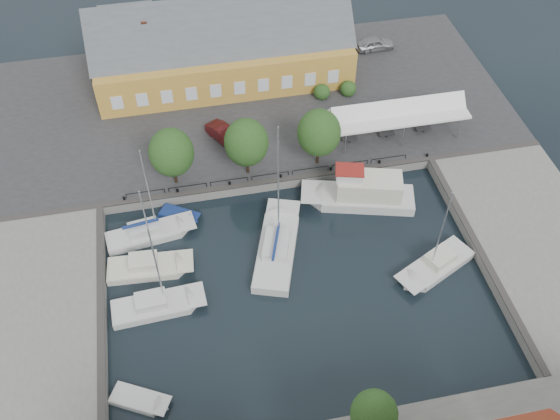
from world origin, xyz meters
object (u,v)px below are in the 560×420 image
at_px(center_sailboat, 277,249).
at_px(warehouse, 217,50).
at_px(tent_canopy, 399,114).
at_px(trawler, 362,194).
at_px(car_silver, 375,44).
at_px(west_boat_a, 149,234).
at_px(east_boat_b, 436,266).
at_px(west_boat_b, 148,268).
at_px(car_red, 225,135).
at_px(west_boat_c, 156,307).
at_px(launch_nw, 179,216).
at_px(launch_sw, 140,401).

bearing_deg(center_sailboat, warehouse, 93.57).
bearing_deg(tent_canopy, trawler, -127.40).
xyz_separation_m(car_silver, west_boat_a, (-28.67, -23.56, -1.52)).
xyz_separation_m(warehouse, center_sailboat, (1.61, -25.86, -4.07)).
bearing_deg(east_boat_b, west_boat_a, 160.53).
bearing_deg(trawler, west_boat_a, -179.03).
bearing_deg(west_boat_b, trawler, 11.55).
bearing_deg(west_boat_b, warehouse, 69.21).
relative_size(car_red, trawler, 0.42).
bearing_deg(west_boat_c, west_boat_b, 95.75).
bearing_deg(west_boat_a, launch_nw, 32.88).
relative_size(center_sailboat, west_boat_c, 1.33).
height_order(launch_sw, launch_nw, launch_sw).
bearing_deg(launch_nw, car_silver, 40.09).
distance_m(car_red, launch_nw, 10.54).
height_order(center_sailboat, west_boat_b, center_sailboat).
xyz_separation_m(trawler, launch_nw, (-17.35, 1.53, -0.93)).
relative_size(car_red, launch_sw, 1.00).
height_order(trawler, west_boat_a, west_boat_a).
xyz_separation_m(warehouse, launch_nw, (-6.60, -19.97, -4.34)).
xyz_separation_m(east_boat_b, west_boat_b, (-24.59, 4.75, -0.00)).
height_order(tent_canopy, east_boat_b, east_boat_b).
xyz_separation_m(car_red, east_boat_b, (15.77, -19.20, -1.52)).
bearing_deg(trawler, car_red, 138.72).
bearing_deg(warehouse, trawler, -63.44).
bearing_deg(warehouse, east_boat_b, -64.03).
relative_size(center_sailboat, launch_nw, 3.51).
bearing_deg(warehouse, car_silver, 5.12).
distance_m(west_boat_a, launch_sw, 16.03).
distance_m(car_red, west_boat_c, 20.45).
bearing_deg(tent_canopy, car_silver, 80.61).
bearing_deg(west_boat_c, west_boat_a, 91.14).
distance_m(launch_sw, launch_nw, 18.38).
relative_size(car_silver, west_boat_c, 0.44).
height_order(car_silver, launch_nw, car_silver).
height_order(west_boat_a, launch_nw, west_boat_a).
bearing_deg(west_boat_a, west_boat_c, -88.86).
bearing_deg(west_boat_b, launch_nw, 61.12).
xyz_separation_m(car_red, trawler, (11.69, -10.26, -0.76)).
xyz_separation_m(tent_canopy, car_silver, (2.57, 15.58, -1.90)).
distance_m(center_sailboat, west_boat_b, 11.37).
distance_m(west_boat_b, west_boat_c, 4.16).
distance_m(warehouse, launch_sw, 39.63).
distance_m(warehouse, east_boat_b, 34.12).
height_order(trawler, launch_nw, trawler).
height_order(car_silver, car_red, car_silver).
bearing_deg(launch_nw, car_red, 57.04).
bearing_deg(west_boat_c, trawler, 22.51).
bearing_deg(car_silver, center_sailboat, 145.43).
xyz_separation_m(tent_canopy, launch_nw, (-23.19, -6.11, -3.59)).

